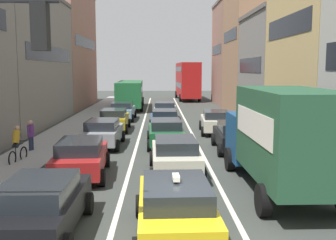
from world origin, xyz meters
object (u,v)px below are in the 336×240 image
(sedan_centre_lane_second, at_px, (175,155))
(bus_mid_queue_primary, at_px, (130,92))
(sedan_right_lane_behind_truck, at_px, (235,136))
(wagon_left_lane_second, at_px, (81,157))
(sedan_centre_lane_fifth, at_px, (165,110))
(bus_far_queue_secondary, at_px, (187,79))
(wagon_right_lane_far, at_px, (216,121))
(sedan_left_lane_fourth, at_px, (114,119))
(sedan_left_lane_fifth, at_px, (123,110))
(coupe_centre_lane_fourth, at_px, (164,120))
(removalist_box_truck, at_px, (281,135))
(pedestrian_near_kerb, at_px, (31,134))
(cyclist_on_sidewalk, at_px, (17,145))
(sedan_left_lane_third, at_px, (103,132))
(taxi_centre_lane_front, at_px, (176,207))
(hatchback_centre_lane_third, at_px, (166,132))
(sedan_left_lane_front, at_px, (41,205))

(sedan_centre_lane_second, xyz_separation_m, bus_mid_queue_primary, (-3.72, 27.16, 0.96))
(sedan_right_lane_behind_truck, bearing_deg, wagon_left_lane_second, 126.47)
(sedan_right_lane_behind_truck, bearing_deg, sedan_centre_lane_fifth, 16.19)
(bus_far_queue_secondary, bearing_deg, wagon_right_lane_far, 177.96)
(sedan_left_lane_fourth, xyz_separation_m, sedan_left_lane_fifth, (0.07, 5.76, 0.00))
(coupe_centre_lane_fourth, bearing_deg, removalist_box_truck, -165.09)
(pedestrian_near_kerb, bearing_deg, sedan_left_lane_fifth, -94.85)
(bus_mid_queue_primary, bearing_deg, sedan_centre_lane_fifth, -160.85)
(sedan_centre_lane_second, height_order, cyclist_on_sidewalk, cyclist_on_sidewalk)
(wagon_left_lane_second, bearing_deg, pedestrian_near_kerb, 32.53)
(sedan_left_lane_third, distance_m, coupe_centre_lane_fourth, 6.29)
(taxi_centre_lane_front, bearing_deg, wagon_right_lane_far, -13.16)
(sedan_centre_lane_second, height_order, coupe_centre_lane_fourth, same)
(sedan_left_lane_third, distance_m, bus_mid_queue_primary, 21.27)
(sedan_left_lane_fifth, height_order, pedestrian_near_kerb, pedestrian_near_kerb)
(sedan_left_lane_fourth, bearing_deg, hatchback_centre_lane_third, -149.58)
(cyclist_on_sidewalk, distance_m, pedestrian_near_kerb, 2.43)
(wagon_left_lane_second, bearing_deg, sedan_right_lane_behind_truck, -58.87)
(wagon_left_lane_second, height_order, hatchback_centre_lane_third, same)
(pedestrian_near_kerb, bearing_deg, removalist_box_truck, 157.45)
(bus_far_queue_secondary, height_order, pedestrian_near_kerb, bus_far_queue_secondary)
(bus_mid_queue_primary, distance_m, cyclist_on_sidewalk, 25.44)
(removalist_box_truck, distance_m, taxi_centre_lane_front, 5.44)
(wagon_left_lane_second, relative_size, sedan_left_lane_third, 1.02)
(wagon_left_lane_second, distance_m, sedan_left_lane_third, 6.17)
(cyclist_on_sidewalk, bearing_deg, pedestrian_near_kerb, 11.26)
(bus_mid_queue_primary, height_order, bus_far_queue_secondary, bus_far_queue_secondary)
(sedan_centre_lane_fifth, relative_size, wagon_right_lane_far, 0.99)
(hatchback_centre_lane_third, xyz_separation_m, sedan_left_lane_third, (-3.43, -0.02, 0.00))
(taxi_centre_lane_front, bearing_deg, sedan_left_lane_front, 84.62)
(sedan_centre_lane_second, distance_m, sedan_left_lane_fourth, 12.28)
(sedan_left_lane_third, relative_size, bus_mid_queue_primary, 0.41)
(taxi_centre_lane_front, height_order, pedestrian_near_kerb, same)
(sedan_left_lane_fifth, bearing_deg, cyclist_on_sidewalk, 169.01)
(sedan_right_lane_behind_truck, bearing_deg, sedan_left_lane_fifth, 29.94)
(taxi_centre_lane_front, xyz_separation_m, sedan_right_lane_behind_truck, (3.50, 10.74, -0.00))
(sedan_centre_lane_fifth, xyz_separation_m, wagon_right_lane_far, (3.26, -7.23, 0.00))
(bus_mid_queue_primary, relative_size, cyclist_on_sidewalk, 6.13)
(sedan_centre_lane_second, relative_size, wagon_right_lane_far, 0.99)
(sedan_left_lane_third, distance_m, sedan_centre_lane_fifth, 12.31)
(cyclist_on_sidewalk, bearing_deg, sedan_left_lane_front, -149.43)
(sedan_left_lane_fourth, bearing_deg, wagon_left_lane_second, 179.51)
(wagon_left_lane_second, xyz_separation_m, pedestrian_near_kerb, (-3.40, 4.63, 0.15))
(removalist_box_truck, distance_m, wagon_left_lane_second, 7.63)
(wagon_left_lane_second, height_order, sedan_right_lane_behind_truck, same)
(removalist_box_truck, height_order, wagon_right_lane_far, removalist_box_truck)
(taxi_centre_lane_front, distance_m, wagon_right_lane_far, 16.94)
(wagon_left_lane_second, bearing_deg, sedan_left_lane_front, 177.26)
(sedan_left_lane_fifth, relative_size, cyclist_on_sidewalk, 2.51)
(hatchback_centre_lane_third, bearing_deg, taxi_centre_lane_front, 178.66)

